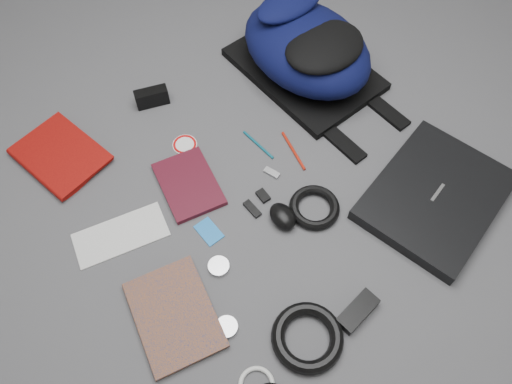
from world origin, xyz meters
TOP-DOWN VIEW (x-y plane):
  - ground at (0.00, 0.00)m, footprint 4.00×4.00m
  - backpack at (0.41, 0.28)m, footprint 0.37×0.52m
  - laptop at (0.39, -0.30)m, footprint 0.46×0.40m
  - textbook_red at (-0.47, 0.42)m, footprint 0.24×0.29m
  - comic_book at (-0.45, -0.14)m, footprint 0.23×0.28m
  - envelope at (-0.36, 0.12)m, footprint 0.26×0.16m
  - dvd_case at (-0.13, 0.14)m, footprint 0.18×0.23m
  - compact_camera at (-0.06, 0.46)m, footprint 0.11×0.07m
  - sticker_disc at (-0.06, 0.27)m, footprint 0.09×0.09m
  - pen_teal at (0.11, 0.13)m, footprint 0.02×0.13m
  - pen_red at (0.18, 0.06)m, footprint 0.04×0.14m
  - id_badge at (-0.17, -0.01)m, footprint 0.05×0.08m
  - usb_black at (-0.04, -0.03)m, footprint 0.02×0.06m
  - usb_silver at (0.08, 0.03)m, footprint 0.03×0.05m
  - key_fob at (0.01, -0.01)m, footprint 0.03×0.04m
  - mouse at (0.01, -0.10)m, footprint 0.07×0.09m
  - headphone_left at (-0.20, -0.11)m, footprint 0.07×0.07m
  - headphone_right at (-0.28, -0.25)m, footprint 0.06×0.06m
  - cable_coil at (0.10, -0.13)m, footprint 0.18×0.18m
  - power_brick at (-0.00, -0.41)m, footprint 0.12×0.06m
  - power_cord_coil at (-0.14, -0.39)m, footprint 0.19×0.19m

SIDE VIEW (x-z plane):
  - ground at x=0.00m, z-range 0.00..0.00m
  - sticker_disc at x=-0.06m, z-range 0.00..0.00m
  - id_badge at x=-0.17m, z-range 0.00..0.00m
  - envelope at x=-0.36m, z-range 0.00..0.00m
  - pen_teal at x=0.11m, z-range 0.00..0.01m
  - pen_red at x=0.18m, z-range 0.00..0.01m
  - usb_silver at x=0.08m, z-range 0.00..0.01m
  - usb_black at x=-0.04m, z-range 0.00..0.01m
  - key_fob at x=0.01m, z-range 0.00..0.01m
  - headphone_right at x=-0.28m, z-range 0.00..0.01m
  - headphone_left at x=-0.20m, z-range 0.00..0.01m
  - dvd_case at x=-0.13m, z-range 0.00..0.02m
  - comic_book at x=-0.45m, z-range 0.00..0.02m
  - cable_coil at x=0.10m, z-range 0.00..0.03m
  - power_brick at x=0.00m, z-range 0.00..0.03m
  - textbook_red at x=-0.47m, z-range 0.00..0.03m
  - power_cord_coil at x=-0.14m, z-range 0.00..0.03m
  - laptop at x=0.39m, z-range 0.00..0.04m
  - mouse at x=0.01m, z-range 0.00..0.05m
  - compact_camera at x=-0.06m, z-range 0.00..0.06m
  - backpack at x=0.41m, z-range 0.00..0.21m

